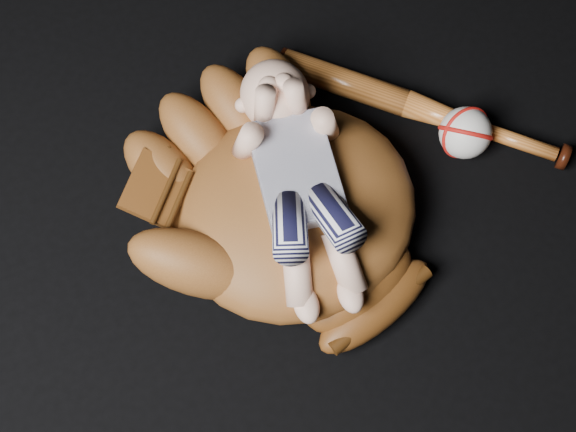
# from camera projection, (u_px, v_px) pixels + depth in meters

# --- Properties ---
(baseball_glove) EXTENTS (0.56, 0.61, 0.16)m
(baseball_glove) POSITION_uv_depth(u_px,v_px,m) (297.00, 205.00, 1.15)
(baseball_glove) COLOR brown
(baseball_glove) RESTS_ON ground
(newborn_baby) EXTENTS (0.25, 0.41, 0.15)m
(newborn_baby) POSITION_uv_depth(u_px,v_px,m) (302.00, 189.00, 1.10)
(newborn_baby) COLOR beige
(newborn_baby) RESTS_ON baseball_glove
(baseball_bat) EXTENTS (0.36, 0.39, 0.05)m
(baseball_bat) POSITION_uv_depth(u_px,v_px,m) (422.00, 109.00, 1.28)
(baseball_bat) COLOR #B25E22
(baseball_bat) RESTS_ON ground
(baseball) EXTENTS (0.10, 0.10, 0.08)m
(baseball) POSITION_uv_depth(u_px,v_px,m) (465.00, 133.00, 1.24)
(baseball) COLOR white
(baseball) RESTS_ON ground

